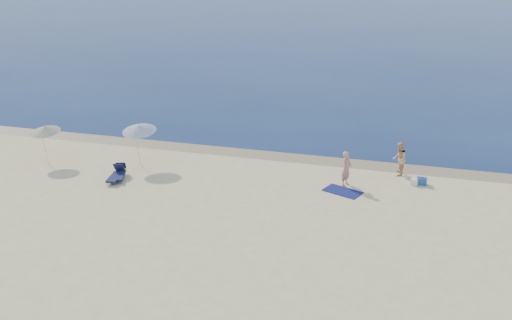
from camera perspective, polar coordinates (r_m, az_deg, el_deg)
The scene contains 10 objects.
wet_sand_strip at distance 36.08m, azimuth 4.43°, elevation 0.14°, with size 240.00×1.60×0.00m, color #847254.
person_left at distance 32.51m, azimuth 8.04°, elevation -0.76°, with size 0.66×0.43×1.81m, color tan.
person_right at distance 34.28m, azimuth 12.62°, elevation 0.09°, with size 0.87×0.68×1.79m, color tan.
beach_towel at distance 32.08m, azimuth 7.70°, elevation -2.78°, with size 1.84×1.02×0.03m, color #0E134A.
white_bag at distance 33.52m, azimuth 13.91°, elevation -1.89°, with size 0.36×0.31×0.31m, color silver.
blue_cooler at distance 33.63m, azimuth 14.52°, elevation -1.84°, with size 0.50×0.35×0.35m, color #1B4A96.
umbrella_near at distance 35.05m, azimuth -10.36°, elevation 2.78°, with size 1.97×2.00×2.42m.
umbrella_far at distance 36.77m, azimuth -18.24°, elevation 2.61°, with size 1.91×1.93×2.18m.
lounger_left at distance 34.03m, azimuth -12.03°, elevation -1.19°, with size 0.97×1.65×0.69m.
lounger_right at distance 33.87m, azimuth -12.37°, elevation -1.33°, with size 0.73×1.64×0.70m.
Camera 1 is at (6.01, -13.68, 13.09)m, focal length 45.00 mm.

